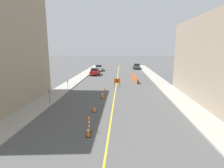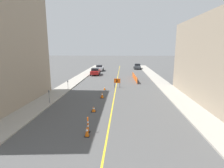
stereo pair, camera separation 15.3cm
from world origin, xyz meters
name	(u,v)px [view 1 (the left image)]	position (x,y,z in m)	size (l,w,h in m)	color
lane_stripe	(117,80)	(0.00, 29.34, 0.00)	(0.12, 58.68, 0.01)	gold
sidewalk_left	(76,80)	(-7.69, 29.34, 0.07)	(2.51, 58.68, 0.13)	#9E998E
sidewalk_right	(158,80)	(7.69, 29.34, 0.07)	(2.51, 58.68, 0.13)	#9E998E
traffic_cone_second	(88,132)	(-1.35, 7.84, 0.35)	(0.35, 0.35, 0.71)	black
traffic_cone_third	(94,109)	(-1.69, 12.56, 0.25)	(0.45, 0.45, 0.51)	black
traffic_cone_fourth	(102,95)	(-1.43, 17.29, 0.35)	(0.47, 0.47, 0.71)	black
traffic_cone_fifth	(105,88)	(-1.56, 21.41, 0.24)	(0.36, 0.36, 0.50)	black
delineator_post_front	(89,126)	(-1.39, 8.41, 0.49)	(0.30, 0.30, 1.15)	black
arrow_barricade_primary	(117,81)	(0.19, 23.11, 0.98)	(0.95, 0.10, 1.39)	#EF560C
safety_mesh_fence	(134,77)	(3.31, 30.14, 0.49)	(0.41, 8.68, 0.98)	#EF560C
parked_car_curb_near	(95,71)	(-5.14, 35.88, 0.80)	(1.95, 4.35, 1.59)	maroon
parked_car_curb_mid	(99,68)	(-5.20, 43.54, 0.80)	(1.98, 4.37, 1.59)	silver
parked_car_curb_far	(137,66)	(5.28, 48.60, 0.80)	(1.96, 4.36, 1.59)	#474C51
parking_meter_near_curb	(68,83)	(-6.79, 21.08, 1.04)	(0.12, 0.11, 1.28)	#4C4C51
parking_meter_far_curb	(49,94)	(-6.79, 14.59, 1.11)	(0.12, 0.11, 1.40)	#4C4C51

